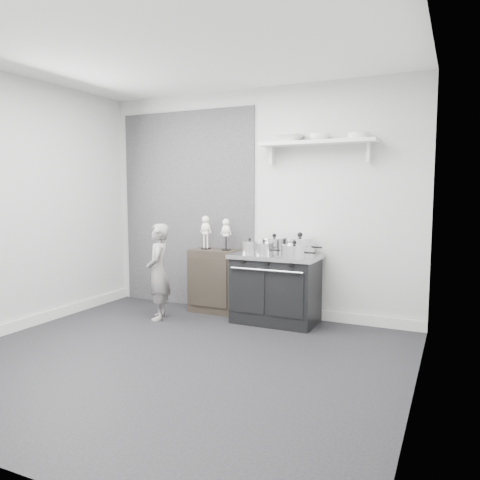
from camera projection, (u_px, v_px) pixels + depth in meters
ground at (174, 358)px, 4.17m from camera, size 4.00×4.00×0.00m
room_shell at (173, 174)px, 4.17m from camera, size 4.02×3.62×2.71m
wall_shelf at (317, 144)px, 5.14m from camera, size 1.30×0.26×0.24m
stove at (276, 288)px, 5.29m from camera, size 0.98×0.61×0.78m
side_cabinet at (215, 281)px, 5.77m from camera, size 0.60×0.35×0.78m
child at (158, 272)px, 5.42m from camera, size 0.43×0.49×1.12m
pot_front_left at (250, 247)px, 5.28m from camera, size 0.28×0.19×0.18m
pot_back_left at (274, 245)px, 5.37m from camera, size 0.37×0.28×0.22m
pot_back_right at (300, 246)px, 5.24m from camera, size 0.42×0.34×0.25m
pot_front_right at (294, 251)px, 4.95m from camera, size 0.36×0.28×0.19m
pot_front_center at (264, 249)px, 5.17m from camera, size 0.29×0.20×0.17m
skeleton_full at (206, 230)px, 5.76m from camera, size 0.13×0.09×0.47m
skeleton_torso at (226, 232)px, 5.64m from camera, size 0.12×0.08×0.44m
bowl_large at (289, 138)px, 5.26m from camera, size 0.33×0.33×0.08m
bowl_small at (319, 137)px, 5.11m from camera, size 0.23×0.23×0.07m
plate_stack at (359, 136)px, 4.93m from camera, size 0.23×0.23×0.06m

